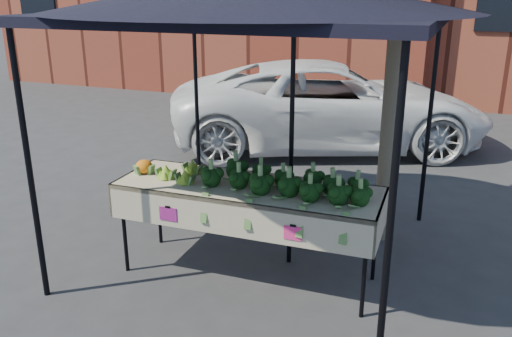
{
  "coord_description": "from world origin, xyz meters",
  "views": [
    {
      "loc": [
        1.92,
        -4.08,
        2.55
      ],
      "look_at": [
        0.2,
        0.2,
        1.0
      ],
      "focal_mm": 37.06,
      "sensor_mm": 36.0,
      "label": 1
    }
  ],
  "objects": [
    {
      "name": "ground",
      "position": [
        0.0,
        0.0,
        0.0
      ],
      "size": [
        90.0,
        90.0,
        0.0
      ],
      "primitive_type": "plane",
      "color": "#2D2D30"
    },
    {
      "name": "table",
      "position": [
        0.2,
        0.0,
        0.45
      ],
      "size": [
        2.43,
        0.88,
        0.9
      ],
      "color": "tan",
      "rests_on": "ground"
    },
    {
      "name": "canopy",
      "position": [
        0.13,
        0.47,
        1.37
      ],
      "size": [
        3.16,
        3.16,
        2.74
      ],
      "primitive_type": null,
      "color": "black",
      "rests_on": "ground"
    },
    {
      "name": "broccoli_heap",
      "position": [
        0.56,
        0.03,
        1.02
      ],
      "size": [
        1.52,
        0.55,
        0.23
      ],
      "primitive_type": "ellipsoid",
      "color": "black",
      "rests_on": "table"
    },
    {
      "name": "romanesco_cluster",
      "position": [
        -0.47,
        -0.01,
        0.99
      ],
      "size": [
        0.41,
        0.45,
        0.18
      ],
      "primitive_type": "ellipsoid",
      "color": "#7EB430",
      "rests_on": "table"
    },
    {
      "name": "cauliflower_pair",
      "position": [
        -0.85,
        -0.05,
        0.98
      ],
      "size": [
        0.18,
        0.18,
        0.16
      ],
      "primitive_type": "ellipsoid",
      "color": "orange",
      "rests_on": "table"
    },
    {
      "name": "street_tree",
      "position": [
        1.22,
        1.27,
        2.23
      ],
      "size": [
        2.26,
        2.26,
        4.45
      ],
      "primitive_type": null,
      "color": "#1E4C14",
      "rests_on": "ground"
    }
  ]
}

